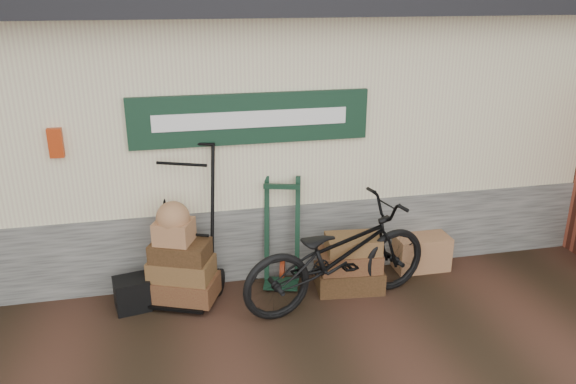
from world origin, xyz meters
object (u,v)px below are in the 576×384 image
(bicycle, at_px, (338,250))
(black_trunk, at_px, (132,294))
(suitcase_stack, at_px, (350,262))
(wicker_hamper, at_px, (420,251))
(green_barrow, at_px, (282,232))
(porter_trolley, at_px, (185,222))

(bicycle, bearing_deg, black_trunk, 68.26)
(suitcase_stack, bearing_deg, wicker_hamper, 17.01)
(black_trunk, height_order, bicycle, bicycle)
(black_trunk, bearing_deg, bicycle, -9.17)
(green_barrow, relative_size, bicycle, 0.58)
(porter_trolley, bearing_deg, green_barrow, 25.85)
(wicker_hamper, distance_m, bicycle, 1.45)
(black_trunk, bearing_deg, wicker_hamper, 3.77)
(porter_trolley, height_order, suitcase_stack, porter_trolley)
(green_barrow, relative_size, black_trunk, 3.57)
(black_trunk, bearing_deg, green_barrow, 7.61)
(porter_trolley, relative_size, wicker_hamper, 2.69)
(porter_trolley, xyz_separation_m, suitcase_stack, (1.80, -0.26, -0.55))
(suitcase_stack, height_order, black_trunk, suitcase_stack)
(bicycle, bearing_deg, green_barrow, 27.69)
(wicker_hamper, height_order, black_trunk, wicker_hamper)
(porter_trolley, xyz_separation_m, green_barrow, (1.08, 0.05, -0.25))
(suitcase_stack, bearing_deg, black_trunk, 177.96)
(wicker_hamper, distance_m, black_trunk, 3.45)
(green_barrow, distance_m, wicker_hamper, 1.80)
(porter_trolley, relative_size, suitcase_stack, 2.36)
(porter_trolley, height_order, wicker_hamper, porter_trolley)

